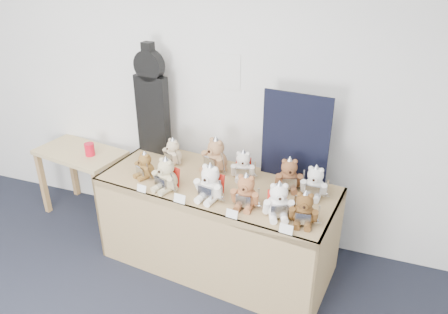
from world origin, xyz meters
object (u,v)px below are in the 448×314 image
(teddy_front_far_right, at_px, (278,202))
(guitar_case, at_px, (152,101))
(teddy_front_right, at_px, (246,192))
(teddy_back_right, at_px, (289,175))
(teddy_back_end, at_px, (315,183))
(teddy_front_far_left, at_px, (145,166))
(teddy_back_centre_right, at_px, (243,166))
(side_table, at_px, (81,162))
(display_table, at_px, (213,206))
(teddy_front_left, at_px, (166,176))
(red_cup, at_px, (90,149))
(teddy_front_end, at_px, (304,210))
(teddy_back_centre_left, at_px, (215,156))
(teddy_back_left, at_px, (173,152))
(teddy_front_centre, at_px, (210,184))

(teddy_front_far_right, bearing_deg, guitar_case, 134.49)
(teddy_front_right, bearing_deg, teddy_back_right, 54.23)
(teddy_back_end, bearing_deg, teddy_back_right, 170.99)
(teddy_front_far_left, relative_size, teddy_front_right, 0.84)
(teddy_front_right, height_order, teddy_back_centre_right, teddy_front_right)
(side_table, distance_m, teddy_back_end, 2.29)
(teddy_front_far_left, bearing_deg, display_table, 28.20)
(teddy_front_left, relative_size, teddy_front_far_right, 1.00)
(guitar_case, distance_m, teddy_front_far_right, 1.49)
(red_cup, bearing_deg, guitar_case, 12.54)
(teddy_front_end, bearing_deg, teddy_front_left, 169.79)
(teddy_back_right, bearing_deg, teddy_back_centre_right, 156.13)
(teddy_back_centre_left, bearing_deg, side_table, -157.93)
(teddy_front_left, xyz_separation_m, teddy_back_end, (1.09, 0.29, -0.01))
(teddy_front_far_right, bearing_deg, display_table, 141.37)
(teddy_back_end, bearing_deg, teddy_back_left, 177.00)
(teddy_front_left, bearing_deg, side_table, 177.33)
(guitar_case, bearing_deg, teddy_back_left, -24.93)
(teddy_front_right, relative_size, teddy_front_far_right, 0.98)
(display_table, xyz_separation_m, guitar_case, (-0.73, 0.43, 0.65))
(teddy_front_far_right, xyz_separation_m, teddy_back_left, (-1.04, 0.47, -0.02))
(teddy_back_left, bearing_deg, red_cup, -154.17)
(teddy_front_centre, xyz_separation_m, teddy_back_centre_left, (-0.12, 0.43, 0.00))
(teddy_front_far_right, height_order, teddy_back_left, teddy_front_far_right)
(teddy_front_left, distance_m, teddy_front_end, 1.08)
(teddy_front_right, relative_size, teddy_back_end, 1.04)
(red_cup, height_order, teddy_back_end, teddy_back_end)
(teddy_front_centre, height_order, teddy_back_right, teddy_front_centre)
(display_table, xyz_separation_m, teddy_front_far_left, (-0.58, -0.02, 0.27))
(teddy_front_left, distance_m, teddy_front_centre, 0.37)
(teddy_front_left, bearing_deg, teddy_back_end, 33.94)
(teddy_front_right, bearing_deg, teddy_front_far_right, -10.76)
(teddy_front_far_left, height_order, teddy_front_right, teddy_front_right)
(display_table, bearing_deg, teddy_back_centre_right, 60.05)
(teddy_back_centre_right, bearing_deg, teddy_front_right, -83.45)
(red_cup, relative_size, teddy_back_centre_right, 0.45)
(teddy_back_right, xyz_separation_m, teddy_back_end, (0.20, -0.04, -0.00))
(teddy_front_left, height_order, teddy_back_left, teddy_front_left)
(side_table, height_order, guitar_case, guitar_case)
(teddy_front_far_left, xyz_separation_m, teddy_back_left, (0.11, 0.29, 0.00))
(teddy_front_right, height_order, teddy_front_end, teddy_front_right)
(red_cup, distance_m, teddy_front_left, 1.12)
(teddy_back_centre_left, distance_m, teddy_back_end, 0.85)
(display_table, distance_m, teddy_front_right, 0.46)
(display_table, distance_m, teddy_back_centre_right, 0.40)
(red_cup, xyz_separation_m, teddy_back_centre_right, (1.52, -0.06, 0.13))
(teddy_back_centre_left, bearing_deg, teddy_front_left, -96.18)
(display_table, height_order, side_table, display_table)
(teddy_front_far_left, bearing_deg, teddy_back_left, 96.22)
(teddy_front_centre, xyz_separation_m, teddy_front_right, (0.28, -0.01, -0.01))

